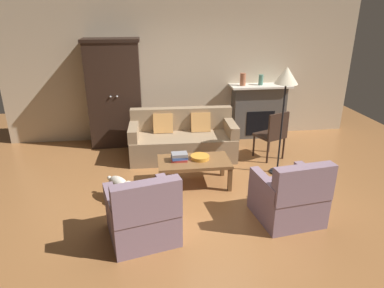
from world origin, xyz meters
The scene contains 15 objects.
ground_plane centered at (0.00, 0.00, 0.00)m, with size 9.60×9.60×0.00m, color #9E6638.
back_wall centered at (0.00, 2.55, 1.40)m, with size 7.20×0.10×2.80m, color beige.
fireplace centered at (1.55, 2.30, 0.57)m, with size 1.26×0.48×1.12m.
armoire centered at (-1.40, 2.22, 1.04)m, with size 1.06×0.57×2.08m.
couch centered at (-0.16, 1.41, 0.32)m, with size 1.94×0.91×0.86m.
coffee_table centered at (-0.11, 0.26, 0.37)m, with size 1.10×0.60×0.42m.
fruit_bowl centered at (-0.01, 0.30, 0.45)m, with size 0.29×0.29×0.06m, color orange.
book_stack centered at (-0.33, 0.28, 0.48)m, with size 0.25×0.19×0.12m.
mantel_vase_terracotta centered at (1.17, 2.28, 1.25)m, with size 0.12×0.12×0.25m, color #A86042.
mantel_vase_jade centered at (1.55, 2.28, 1.23)m, with size 0.09×0.09×0.21m, color slate.
armchair_near_left centered at (-0.88, -0.99, 0.32)m, with size 0.92×0.93×0.88m.
armchair_near_right centered at (0.98, -0.83, 0.32)m, with size 0.87×0.87×0.88m.
side_chair_wooden centered at (1.44, 1.07, 0.51)m, with size 0.58×0.58×0.90m.
floor_lamp centered at (1.35, 0.51, 1.53)m, with size 0.36×0.36×1.77m.
dog centered at (-1.22, -0.08, 0.25)m, with size 0.43×0.48×0.39m.
Camera 1 is at (-0.76, -4.46, 2.57)m, focal length 31.92 mm.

